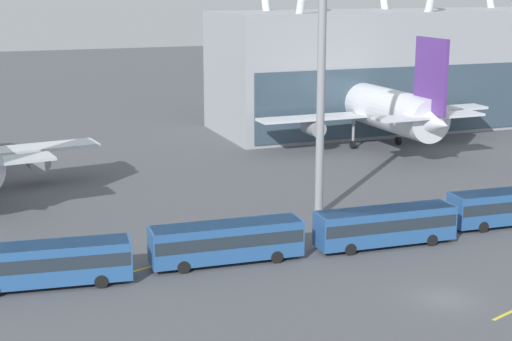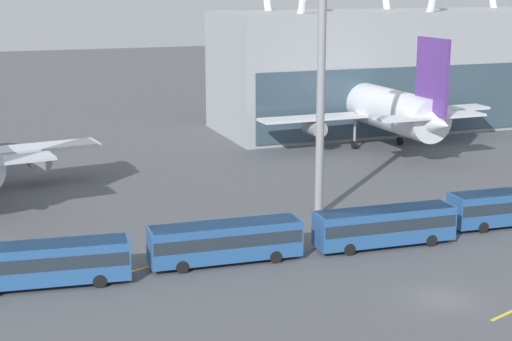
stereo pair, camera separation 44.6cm
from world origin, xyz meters
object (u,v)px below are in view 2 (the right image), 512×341
shuttle_bus_2 (225,240)px  shuttle_bus_1 (46,261)px  shuttle_bus_4 (512,205)px  shuttle_bus_3 (385,224)px  airliner_at_gate_far (375,105)px  floodlight_mast (322,55)px

shuttle_bus_2 → shuttle_bus_1: bearing=-176.5°
shuttle_bus_1 → shuttle_bus_4: 40.92m
shuttle_bus_1 → shuttle_bus_3: 27.28m
airliner_at_gate_far → shuttle_bus_4: 36.61m
shuttle_bus_2 → floodlight_mast: size_ratio=0.46×
shuttle_bus_1 → shuttle_bus_4: same height
shuttle_bus_4 → floodlight_mast: 21.88m
shuttle_bus_1 → floodlight_mast: (25.83, 9.39, 13.19)m
shuttle_bus_3 → floodlight_mast: floodlight_mast is taller
shuttle_bus_2 → floodlight_mast: 20.19m
airliner_at_gate_far → shuttle_bus_3: bearing=151.5°
shuttle_bus_2 → shuttle_bus_3: same height
airliner_at_gate_far → floodlight_mast: (-20.57, -27.24, 9.63)m
shuttle_bus_4 → floodlight_mast: floodlight_mast is taller
shuttle_bus_3 → shuttle_bus_1: bearing=-178.8°
shuttle_bus_2 → shuttle_bus_4: (27.28, 0.45, 0.00)m
shuttle_bus_4 → shuttle_bus_1: bearing=-176.5°
floodlight_mast → shuttle_bus_4: bearing=-30.2°
shuttle_bus_2 → shuttle_bus_3: size_ratio=1.00×
shuttle_bus_1 → shuttle_bus_3: (27.28, -0.57, 0.00)m
shuttle_bus_2 → shuttle_bus_4: same height
shuttle_bus_3 → floodlight_mast: size_ratio=0.46×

